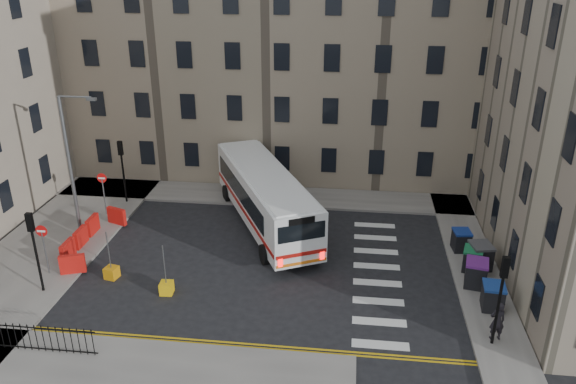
% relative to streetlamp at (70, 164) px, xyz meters
% --- Properties ---
extents(ground, '(120.00, 120.00, 0.00)m').
position_rel_streetlamp_xyz_m(ground, '(13.00, -2.00, -4.34)').
color(ground, black).
rests_on(ground, ground).
extents(pavement_north, '(36.00, 3.20, 0.15)m').
position_rel_streetlamp_xyz_m(pavement_north, '(7.00, 6.60, -4.26)').
color(pavement_north, slate).
rests_on(pavement_north, ground).
extents(pavement_east, '(2.40, 26.00, 0.15)m').
position_rel_streetlamp_xyz_m(pavement_east, '(22.00, 2.00, -4.26)').
color(pavement_east, slate).
rests_on(pavement_east, ground).
extents(pavement_west, '(6.00, 22.00, 0.15)m').
position_rel_streetlamp_xyz_m(pavement_west, '(-1.00, -1.00, -4.26)').
color(pavement_west, slate).
rests_on(pavement_west, ground).
extents(terrace_north, '(38.30, 10.80, 17.20)m').
position_rel_streetlamp_xyz_m(terrace_north, '(6.00, 13.50, 4.28)').
color(terrace_north, gray).
rests_on(terrace_north, ground).
extents(traffic_light_east, '(0.28, 0.22, 4.10)m').
position_rel_streetlamp_xyz_m(traffic_light_east, '(21.60, -7.50, -1.47)').
color(traffic_light_east, black).
rests_on(traffic_light_east, pavement_east).
extents(traffic_light_nw, '(0.28, 0.22, 4.10)m').
position_rel_streetlamp_xyz_m(traffic_light_nw, '(1.00, 4.50, -1.47)').
color(traffic_light_nw, black).
rests_on(traffic_light_nw, pavement_west).
extents(traffic_light_sw, '(0.28, 0.22, 4.10)m').
position_rel_streetlamp_xyz_m(traffic_light_sw, '(1.00, -6.00, -1.47)').
color(traffic_light_sw, black).
rests_on(traffic_light_sw, pavement_west).
extents(streetlamp, '(0.50, 0.22, 8.14)m').
position_rel_streetlamp_xyz_m(streetlamp, '(0.00, 0.00, 0.00)').
color(streetlamp, '#595B5E').
rests_on(streetlamp, pavement_west).
extents(no_entry_north, '(0.60, 0.08, 3.00)m').
position_rel_streetlamp_xyz_m(no_entry_north, '(0.50, 2.50, -2.26)').
color(no_entry_north, '#595B5E').
rests_on(no_entry_north, pavement_west).
extents(no_entry_south, '(0.60, 0.08, 3.00)m').
position_rel_streetlamp_xyz_m(no_entry_south, '(0.50, -4.50, -2.26)').
color(no_entry_south, '#595B5E').
rests_on(no_entry_south, pavement_west).
extents(roadworks_barriers, '(1.66, 6.26, 1.00)m').
position_rel_streetlamp_xyz_m(roadworks_barriers, '(1.16, -1.50, -3.69)').
color(roadworks_barriers, red).
rests_on(roadworks_barriers, pavement_west).
extents(iron_railings, '(7.80, 0.04, 1.20)m').
position_rel_streetlamp_xyz_m(iron_railings, '(1.75, -10.20, -3.59)').
color(iron_railings, black).
rests_on(iron_railings, pavement_sw).
extents(bus, '(7.90, 12.26, 3.35)m').
position_rel_streetlamp_xyz_m(bus, '(10.48, 2.50, -2.40)').
color(bus, white).
rests_on(bus, ground).
extents(wheelie_bin_a, '(1.06, 1.19, 1.22)m').
position_rel_streetlamp_xyz_m(wheelie_bin_a, '(22.09, -4.92, -3.57)').
color(wheelie_bin_a, black).
rests_on(wheelie_bin_a, pavement_east).
extents(wheelie_bin_b, '(1.26, 1.38, 1.32)m').
position_rel_streetlamp_xyz_m(wheelie_bin_b, '(21.68, -3.04, -3.52)').
color(wheelie_bin_b, black).
rests_on(wheelie_bin_b, pavement_east).
extents(wheelie_bin_c, '(1.18, 1.28, 1.19)m').
position_rel_streetlamp_xyz_m(wheelie_bin_c, '(21.78, -1.58, -3.59)').
color(wheelie_bin_c, black).
rests_on(wheelie_bin_c, pavement_east).
extents(wheelie_bin_d, '(1.26, 1.38, 1.33)m').
position_rel_streetlamp_xyz_m(wheelie_bin_d, '(22.21, -1.29, -3.52)').
color(wheelie_bin_d, black).
rests_on(wheelie_bin_d, pavement_east).
extents(wheelie_bin_e, '(1.00, 1.12, 1.14)m').
position_rel_streetlamp_xyz_m(wheelie_bin_e, '(21.55, 0.49, -3.61)').
color(wheelie_bin_e, black).
rests_on(wheelie_bin_e, pavement_east).
extents(pedestrian, '(0.71, 0.53, 1.77)m').
position_rel_streetlamp_xyz_m(pedestrian, '(21.76, -7.18, -3.30)').
color(pedestrian, black).
rests_on(pedestrian, pavement_east).
extents(bollard_yellow, '(0.63, 0.63, 0.60)m').
position_rel_streetlamp_xyz_m(bollard_yellow, '(6.91, -5.33, -4.04)').
color(bollard_yellow, yellow).
rests_on(bollard_yellow, ground).
extents(bollard_chevron, '(0.71, 0.71, 0.60)m').
position_rel_streetlamp_xyz_m(bollard_chevron, '(3.72, -4.31, -4.04)').
color(bollard_chevron, orange).
rests_on(bollard_chevron, ground).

